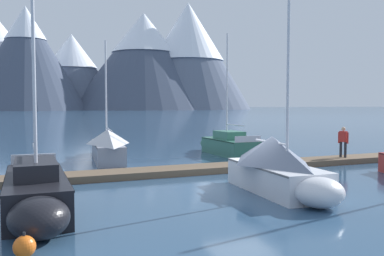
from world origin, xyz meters
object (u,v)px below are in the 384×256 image
(sailboat_second_berth, at_px, (36,192))
(sailboat_far_berth, at_px, (226,144))
(mooring_buoy_channel_marker, at_px, (24,247))
(sailboat_mid_dock_starboard, at_px, (279,167))
(sailboat_mid_dock_port, at_px, (107,145))
(person_on_dock, at_px, (343,140))

(sailboat_second_berth, relative_size, sailboat_far_berth, 0.92)
(sailboat_second_berth, distance_m, mooring_buoy_channel_marker, 3.69)
(sailboat_second_berth, relative_size, sailboat_mid_dock_starboard, 0.87)
(sailboat_mid_dock_port, bearing_deg, sailboat_second_berth, -107.15)
(sailboat_second_berth, height_order, sailboat_far_berth, sailboat_far_berth)
(sailboat_second_berth, xyz_separation_m, sailboat_mid_dock_starboard, (8.33, 0.33, 0.31))
(sailboat_mid_dock_starboard, xyz_separation_m, mooring_buoy_channel_marker, (-8.48, -3.99, -0.72))
(sailboat_second_berth, relative_size, person_on_dock, 4.23)
(sailboat_second_berth, xyz_separation_m, sailboat_far_berth, (11.26, 11.93, -0.03))
(sailboat_second_berth, bearing_deg, sailboat_far_berth, 46.65)
(sailboat_mid_dock_port, bearing_deg, mooring_buoy_channel_marker, -103.66)
(sailboat_second_berth, bearing_deg, sailboat_mid_dock_port, 72.85)
(person_on_dock, bearing_deg, sailboat_far_berth, 127.33)
(sailboat_mid_dock_starboard, bearing_deg, sailboat_second_berth, -177.77)
(sailboat_second_berth, distance_m, person_on_dock, 16.88)
(person_on_dock, bearing_deg, sailboat_second_berth, -158.97)
(sailboat_second_berth, height_order, person_on_dock, sailboat_second_berth)
(sailboat_mid_dock_starboard, height_order, sailboat_far_berth, sailboat_mid_dock_starboard)
(sailboat_mid_dock_port, distance_m, sailboat_mid_dock_starboard, 12.10)
(sailboat_mid_dock_starboard, distance_m, person_on_dock, 9.37)
(sailboat_far_berth, distance_m, mooring_buoy_channel_marker, 19.33)
(mooring_buoy_channel_marker, bearing_deg, sailboat_mid_dock_port, 76.34)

